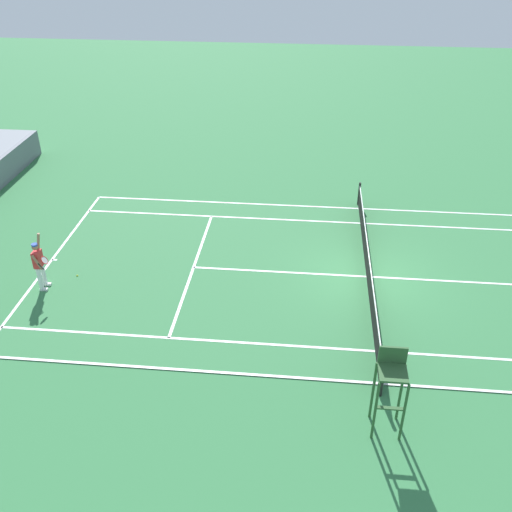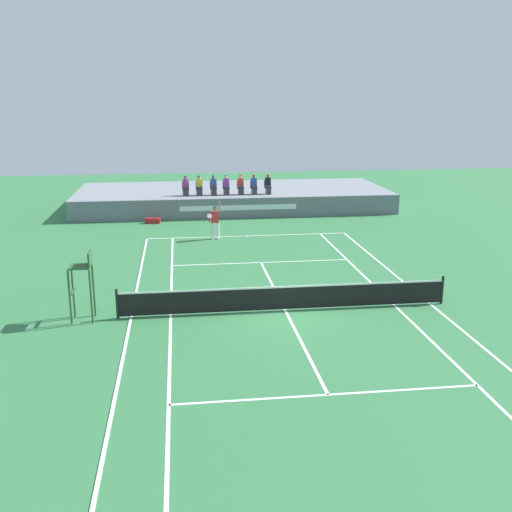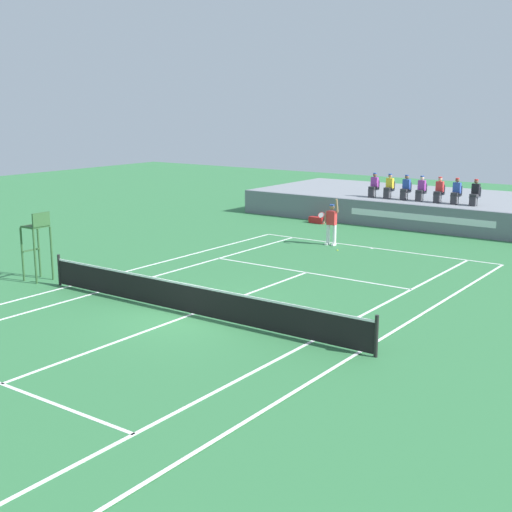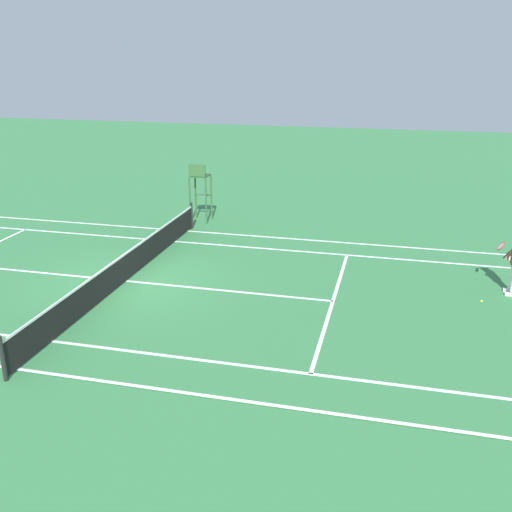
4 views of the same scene
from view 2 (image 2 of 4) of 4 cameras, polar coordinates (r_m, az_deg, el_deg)
ground_plane at (r=21.80m, az=2.78°, el=-5.21°), size 80.00×80.00×0.00m
court at (r=21.80m, az=2.78°, el=-5.19°), size 11.08×23.88×0.03m
net at (r=21.63m, az=2.80°, el=-3.92°), size 11.98×0.10×1.07m
barrier_wall at (r=37.86m, az=-1.70°, el=4.57°), size 21.04×0.25×1.28m
bleacher_platform at (r=41.90m, az=-2.26°, el=5.59°), size 21.04×8.00×1.28m
spectator_seated_0 at (r=38.89m, az=-6.73°, el=6.63°), size 0.44×0.60×1.26m
spectator_seated_1 at (r=38.91m, az=-5.44°, el=6.67°), size 0.44×0.60×1.26m
spectator_seated_2 at (r=38.95m, az=-4.07°, el=6.71°), size 0.44×0.60×1.26m
spectator_seated_3 at (r=39.01m, az=-2.85°, el=6.74°), size 0.44×0.60×1.26m
spectator_seated_4 at (r=39.09m, az=-1.47°, el=6.77°), size 0.44×0.60×1.26m
spectator_seated_5 at (r=39.19m, az=-0.19°, el=6.79°), size 0.44×0.60×1.26m
spectator_seated_6 at (r=39.32m, az=1.15°, el=6.82°), size 0.44×0.60×1.26m
tennis_player at (r=32.25m, az=-3.95°, el=3.32°), size 0.76×0.63×2.08m
tennis_ball at (r=31.66m, az=-2.32°, el=1.34°), size 0.07×0.07×0.07m
umpire_chair at (r=21.26m, az=-16.18°, el=-1.93°), size 0.77×0.77×2.44m
equipment_bag at (r=36.99m, az=-9.81°, el=3.34°), size 0.93×0.43×0.32m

